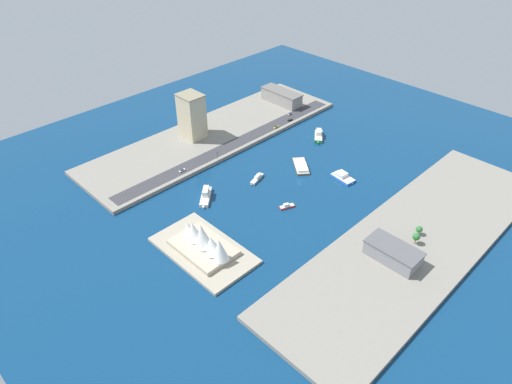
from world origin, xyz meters
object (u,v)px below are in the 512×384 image
Objects in this scene: opera_landmark at (204,242)px; ferry_green_doubledeck at (319,136)px; warehouse_low_gray at (393,253)px; office_block_beige at (192,116)px; catamaran_blue at (343,177)px; tugboat_red at (287,206)px; taxi_yellow_cab at (276,127)px; barge_flat_brown at (301,167)px; traffic_light_waterfront at (217,154)px; yacht_sleek_gray at (257,179)px; sedan_silver at (290,114)px; carpark_squat_concrete at (281,97)px; van_white at (182,170)px; ferry_white_commuter at (206,196)px; suv_black at (290,120)px.

ferry_green_doubledeck is at bearing -75.52° from opera_landmark.
office_block_beige is (200.17, -9.92, 14.20)m from warehouse_low_gray.
catamaran_blue reaches higher than tugboat_red.
opera_landmark is (-76.16, 144.41, 5.08)m from taxi_yellow_cab.
barge_flat_brown is 3.84× the size of traffic_light_waterfront.
sedan_silver reaches higher than yacht_sleek_gray.
ferry_green_doubledeck is 71.60m from carpark_squat_concrete.
traffic_light_waterfront is (39.99, 4.24, 5.92)m from yacht_sleek_gray.
sedan_silver is at bearing -14.41° from ferry_green_doubledeck.
van_white is at bearing 50.98° from barge_flat_brown.
warehouse_low_gray is at bearing -139.16° from opera_landmark.
van_white is (-36.82, 40.25, -18.23)m from office_block_beige.
yacht_sleek_gray is 84.87m from office_block_beige.
carpark_squat_concrete is at bearing -20.58° from ferry_green_doubledeck.
yacht_sleek_gray is at bearing -173.95° from traffic_light_waterfront.
ferry_white_commuter reaches higher than catamaran_blue.
ferry_green_doubledeck is 44.77m from sedan_silver.
opera_landmark is at bearing 139.69° from ferry_white_commuter.
suv_black is 89.71m from traffic_light_waterfront.
yacht_sleek_gray is at bearing -13.00° from tugboat_red.
office_block_beige is 45.68m from traffic_light_waterfront.
office_block_beige is 95.59m from sedan_silver.
barge_flat_brown is at bearing 113.96° from ferry_green_doubledeck.
taxi_yellow_cab is (34.65, 16.40, 1.53)m from ferry_green_doubledeck.
van_white is (89.31, 81.89, 2.10)m from catamaran_blue.
traffic_light_waterfront reaches higher than sedan_silver.
van_white is 0.13× the size of opera_landmark.
carpark_squat_concrete is 1.03× the size of opera_landmark.
traffic_light_waterfront reaches higher than tugboat_red.
ferry_white_commuter is (47.54, 33.08, 1.41)m from tugboat_red.
yacht_sleek_gray is 107.32m from sedan_silver.
tugboat_red is at bearing -162.71° from van_white.
catamaran_blue is 103.57m from ferry_white_commuter.
office_block_beige is (73.86, 77.60, 19.73)m from ferry_green_doubledeck.
taxi_yellow_cab reaches higher than tugboat_red.
traffic_light_waterfront is at bearing 92.38° from taxi_yellow_cab.
ferry_white_commuter is 55.92m from opera_landmark.
sedan_silver is at bearing -108.99° from office_block_beige.
catamaran_blue is 95.52m from suv_black.
carpark_squat_concrete reaches higher than warehouse_low_gray.
taxi_yellow_cab is (55.36, -30.20, 2.56)m from barge_flat_brown.
catamaran_blue reaches higher than barge_flat_brown.
opera_landmark reaches higher than ferry_white_commuter.
barge_flat_brown is at bearing -161.85° from office_block_beige.
warehouse_low_gray is at bearing 145.28° from ferry_green_doubledeck.
opera_landmark reaches higher than barge_flat_brown.
catamaran_blue is at bearing 152.85° from carpark_squat_concrete.
office_block_beige reaches higher than taxi_yellow_cab.
barge_flat_brown is at bearing -60.10° from tugboat_red.
yacht_sleek_gray reaches higher than barge_flat_brown.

